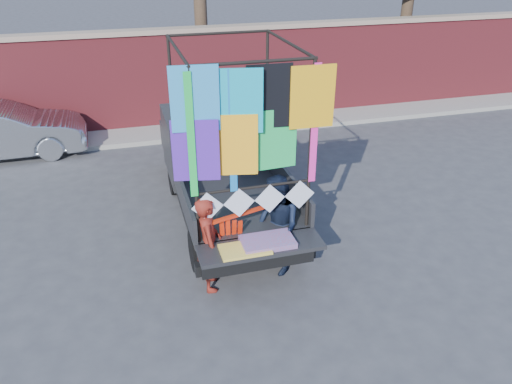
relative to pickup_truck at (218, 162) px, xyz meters
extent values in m
plane|color=#38383A|center=(-0.18, -2.33, -0.84)|extent=(90.00, 90.00, 0.00)
cube|color=maroon|center=(-0.18, 4.67, 0.41)|extent=(30.00, 0.35, 2.50)
cube|color=gray|center=(-0.18, 4.67, 1.71)|extent=(30.00, 0.45, 0.12)
cube|color=gray|center=(-0.18, 3.97, -0.78)|extent=(30.00, 1.20, 0.12)
cylinder|color=#38281C|center=(0.82, 5.87, 1.89)|extent=(0.36, 0.36, 5.46)
cylinder|color=#38281C|center=(7.32, 5.87, 1.43)|extent=(0.36, 0.36, 4.55)
cylinder|color=black|center=(-0.78, 0.60, -0.51)|extent=(0.22, 0.66, 0.66)
cylinder|color=black|center=(-0.78, -2.11, -0.51)|extent=(0.22, 0.66, 0.66)
cylinder|color=black|center=(0.78, 0.60, -0.51)|extent=(0.22, 0.66, 0.66)
cylinder|color=black|center=(0.78, -2.11, -0.51)|extent=(0.22, 0.66, 0.66)
cube|color=black|center=(0.00, -0.80, -0.34)|extent=(1.70, 4.20, 0.30)
cube|color=black|center=(0.00, -1.56, -0.06)|extent=(1.80, 2.30, 0.10)
cube|color=black|center=(-0.88, -1.56, 0.16)|extent=(0.06, 2.30, 0.45)
cube|color=black|center=(0.88, -1.56, 0.16)|extent=(0.06, 2.30, 0.45)
cube|color=black|center=(0.00, -0.42, 0.16)|extent=(1.80, 0.06, 0.45)
cube|color=black|center=(0.00, 0.55, 0.21)|extent=(1.80, 1.60, 1.25)
cube|color=#8C9EAD|center=(0.00, 0.10, 0.61)|extent=(1.60, 0.06, 0.55)
cube|color=#8C9EAD|center=(0.00, 1.30, 0.41)|extent=(1.60, 0.10, 0.70)
cube|color=black|center=(0.00, 1.65, -0.04)|extent=(1.75, 0.90, 0.55)
cube|color=black|center=(0.00, -2.96, -0.04)|extent=(1.80, 0.55, 0.06)
cube|color=black|center=(0.00, -2.73, -0.42)|extent=(1.85, 0.15, 0.18)
cylinder|color=black|center=(-0.82, -2.61, 1.24)|extent=(0.05, 0.05, 2.50)
cylinder|color=black|center=(-0.82, -0.50, 1.24)|extent=(0.05, 0.05, 2.50)
cylinder|color=black|center=(0.82, -2.61, 1.24)|extent=(0.05, 0.05, 2.50)
cylinder|color=black|center=(0.82, -0.50, 1.24)|extent=(0.05, 0.05, 2.50)
cylinder|color=black|center=(0.00, -2.61, 2.49)|extent=(1.70, 0.04, 0.04)
cylinder|color=black|center=(0.00, -0.50, 2.49)|extent=(1.70, 0.04, 0.04)
cylinder|color=black|center=(-0.82, -1.56, 2.49)|extent=(0.04, 2.15, 0.04)
cylinder|color=black|center=(0.82, -1.56, 2.49)|extent=(0.04, 2.15, 0.04)
cylinder|color=black|center=(0.00, -2.61, 0.74)|extent=(1.70, 0.04, 0.04)
cube|color=#2C90D4|center=(-0.75, -2.63, 2.04)|extent=(0.62, 0.02, 0.85)
cube|color=#0DA4C1|center=(-0.25, -2.67, 2.04)|extent=(0.62, 0.02, 0.85)
cube|color=black|center=(0.25, -2.63, 2.04)|extent=(0.62, 0.02, 0.85)
cube|color=#EFA514|center=(0.75, -2.67, 2.04)|extent=(0.62, 0.02, 0.85)
cube|color=#4F22AB|center=(-0.75, -2.63, 1.39)|extent=(0.62, 0.02, 0.85)
cube|color=#FFA81A|center=(-0.25, -2.67, 1.39)|extent=(0.62, 0.02, 0.85)
cube|color=#22C159|center=(0.25, -2.63, 1.39)|extent=(0.62, 0.02, 0.85)
cube|color=green|center=(-0.85, -2.65, 1.59)|extent=(0.10, 0.01, 1.70)
cube|color=#FD2AA2|center=(0.85, -2.65, 1.59)|extent=(0.10, 0.01, 1.70)
cube|color=blue|center=(-0.30, -2.65, 1.59)|extent=(0.10, 0.01, 1.70)
cube|color=silver|center=(-0.68, -2.64, 0.54)|extent=(0.45, 0.01, 0.45)
cube|color=silver|center=(-0.23, -2.64, 0.54)|extent=(0.45, 0.01, 0.45)
cube|color=silver|center=(0.23, -2.64, 0.54)|extent=(0.45, 0.01, 0.45)
cube|color=silver|center=(0.68, -2.64, 0.54)|extent=(0.45, 0.01, 0.45)
cube|color=red|center=(0.10, -2.96, 0.03)|extent=(0.75, 0.45, 0.08)
cube|color=#E8C649|center=(-0.25, -3.03, 0.01)|extent=(0.70, 0.40, 0.04)
imported|color=maroon|center=(-0.68, -2.61, -0.09)|extent=(0.40, 0.57, 1.51)
imported|color=black|center=(0.40, -2.47, -0.04)|extent=(0.72, 0.86, 1.61)
cube|color=red|center=(-0.14, -2.54, 0.30)|extent=(1.01, 0.33, 0.04)
cube|color=red|center=(-0.47, -2.56, -0.03)|extent=(0.07, 0.02, 0.60)
cube|color=red|center=(-0.38, -2.56, -0.05)|extent=(0.07, 0.02, 0.60)
cube|color=red|center=(-0.30, -2.56, -0.07)|extent=(0.07, 0.02, 0.60)
cube|color=red|center=(-0.21, -2.56, -0.09)|extent=(0.07, 0.02, 0.60)
camera|label=1|loc=(-1.67, -8.63, 3.91)|focal=35.00mm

